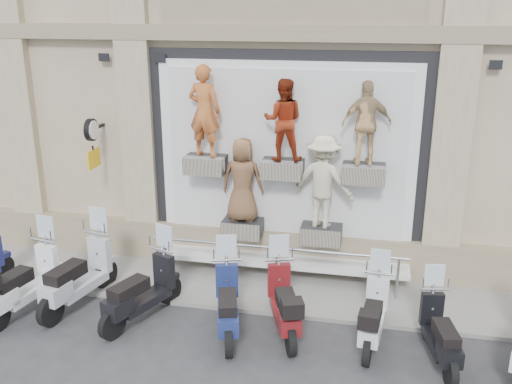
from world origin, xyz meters
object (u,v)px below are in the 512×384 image
at_px(scooter_d, 141,279).
at_px(scooter_g, 374,304).
at_px(guard_rail, 276,269).
at_px(scooter_h, 441,322).
at_px(scooter_b, 24,270).
at_px(scooter_e, 227,292).
at_px(scooter_f, 284,291).
at_px(clock_sign_bracket, 92,137).
at_px(scooter_c, 77,263).

height_order(scooter_d, scooter_g, scooter_d).
distance_m(guard_rail, scooter_h, 3.42).
xyz_separation_m(guard_rail, scooter_b, (-4.30, -1.73, 0.35)).
distance_m(scooter_e, scooter_f, 0.95).
relative_size(scooter_b, scooter_d, 1.02).
distance_m(scooter_b, scooter_f, 4.70).
distance_m(clock_sign_bracket, scooter_f, 5.12).
xyz_separation_m(guard_rail, clock_sign_bracket, (-3.90, 0.47, 2.34)).
height_order(scooter_c, scooter_h, scooter_c).
bearing_deg(clock_sign_bracket, scooter_b, -100.27).
relative_size(guard_rail, scooter_f, 2.68).
bearing_deg(scooter_f, scooter_g, -20.01).
relative_size(guard_rail, scooter_c, 2.40).
bearing_deg(scooter_f, scooter_h, -26.46).
relative_size(scooter_b, scooter_f, 1.06).
bearing_deg(guard_rail, scooter_f, -74.88).
xyz_separation_m(scooter_d, scooter_f, (2.51, 0.14, -0.03)).
relative_size(scooter_c, scooter_e, 1.11).
distance_m(scooter_c, scooter_h, 6.38).
distance_m(scooter_e, scooter_g, 2.42).
bearing_deg(scooter_h, guard_rail, 137.44).
relative_size(scooter_c, scooter_g, 1.19).
relative_size(clock_sign_bracket, scooter_h, 0.59).
height_order(clock_sign_bracket, scooter_g, clock_sign_bracket).
bearing_deg(scooter_g, scooter_e, -169.61).
bearing_deg(scooter_c, scooter_d, 0.77).
xyz_separation_m(scooter_f, scooter_h, (2.51, -0.35, -0.07)).
bearing_deg(guard_rail, scooter_h, -31.66).
distance_m(scooter_d, scooter_e, 1.58).
bearing_deg(guard_rail, scooter_b, -158.09).
bearing_deg(scooter_e, scooter_d, 161.41).
xyz_separation_m(clock_sign_bracket, scooter_b, (-0.40, -2.20, -1.98)).
bearing_deg(scooter_e, guard_rail, 56.55).
bearing_deg(scooter_g, guard_rail, 147.68).
height_order(clock_sign_bracket, scooter_e, clock_sign_bracket).
relative_size(scooter_d, scooter_e, 1.04).
bearing_deg(guard_rail, scooter_e, -107.88).
height_order(scooter_f, scooter_h, scooter_f).
distance_m(scooter_b, scooter_h, 7.20).
relative_size(guard_rail, scooter_b, 2.51).
distance_m(guard_rail, clock_sign_bracket, 4.57).
xyz_separation_m(scooter_b, scooter_c, (0.83, 0.39, 0.04)).
height_order(scooter_b, scooter_e, scooter_b).
xyz_separation_m(scooter_b, scooter_g, (6.18, 0.25, -0.10)).
xyz_separation_m(guard_rail, scooter_f, (0.39, -1.44, 0.30)).
height_order(scooter_b, scooter_d, scooter_b).
distance_m(clock_sign_bracket, scooter_c, 2.69).
relative_size(scooter_d, scooter_h, 1.14).
bearing_deg(scooter_f, clock_sign_bracket, 137.40).
height_order(scooter_d, scooter_e, scooter_d).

